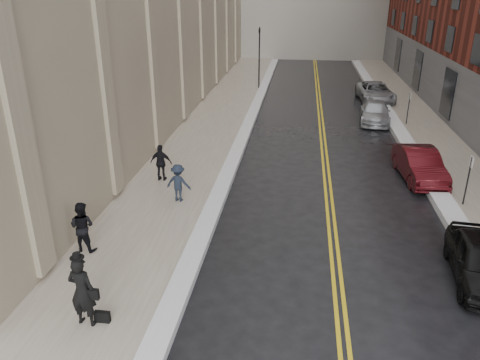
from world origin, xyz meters
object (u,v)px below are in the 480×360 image
(car_maroon, at_px, (420,164))
(car_silver_far, at_px, (375,92))
(pedestrian_c, at_px, (161,163))
(pedestrian_a, at_px, (82,227))
(car_silver_near, at_px, (375,112))
(pedestrian_main, at_px, (82,291))
(pedestrian_b, at_px, (178,183))

(car_maroon, distance_m, car_silver_far, 15.93)
(car_maroon, bearing_deg, pedestrian_c, -175.01)
(car_maroon, relative_size, pedestrian_a, 2.51)
(car_silver_near, bearing_deg, pedestrian_c, -127.28)
(car_maroon, relative_size, car_silver_near, 0.98)
(car_silver_near, xyz_separation_m, car_silver_far, (0.80, 6.03, 0.07))
(pedestrian_main, distance_m, pedestrian_a, 3.92)
(pedestrian_main, relative_size, pedestrian_b, 1.27)
(car_silver_far, bearing_deg, pedestrian_b, -121.69)
(car_silver_near, xyz_separation_m, pedestrian_c, (-11.07, -11.93, 0.34))
(pedestrian_main, bearing_deg, car_maroon, -126.35)
(car_silver_near, height_order, pedestrian_b, pedestrian_b)
(car_silver_far, bearing_deg, car_maroon, -94.20)
(pedestrian_a, relative_size, pedestrian_b, 1.10)
(car_silver_far, bearing_deg, car_silver_near, -101.49)
(pedestrian_b, distance_m, pedestrian_c, 2.45)
(car_silver_far, xyz_separation_m, pedestrian_main, (-11.07, -27.80, 0.44))
(car_maroon, height_order, car_silver_near, car_maroon)
(car_silver_far, distance_m, pedestrian_main, 29.92)
(pedestrian_main, bearing_deg, car_silver_far, -105.26)
(car_silver_near, distance_m, pedestrian_a, 21.78)
(pedestrian_a, bearing_deg, pedestrian_c, -91.13)
(car_silver_near, xyz_separation_m, pedestrian_a, (-11.93, -18.22, 0.37))
(car_maroon, xyz_separation_m, car_silver_far, (0.07, 15.93, -0.00))
(car_silver_far, bearing_deg, pedestrian_c, -127.38)
(pedestrian_a, xyz_separation_m, pedestrian_b, (2.19, 4.23, -0.08))
(car_maroon, height_order, pedestrian_b, pedestrian_b)
(pedestrian_c, bearing_deg, pedestrian_a, 83.88)
(pedestrian_main, distance_m, pedestrian_c, 9.87)
(pedestrian_main, height_order, pedestrian_b, pedestrian_main)
(car_silver_far, distance_m, pedestrian_b, 22.62)
(car_maroon, distance_m, pedestrian_main, 16.19)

